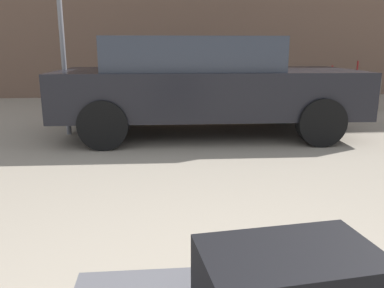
{
  "coord_description": "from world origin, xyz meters",
  "views": [
    {
      "loc": [
        -0.21,
        -1.18,
        1.28
      ],
      "look_at": [
        0.0,
        1.2,
        0.69
      ],
      "focal_mm": 36.63,
      "sensor_mm": 36.0,
      "label": 1
    }
  ],
  "objects": [
    {
      "name": "bollard_kerb_mid",
      "position": [
        4.27,
        6.57,
        0.32
      ],
      "size": [
        0.22,
        0.22,
        0.65
      ],
      "primitive_type": "cylinder",
      "color": "#72665B",
      "rests_on": "ground_plane"
    },
    {
      "name": "bicycle_leaning",
      "position": [
        4.12,
        7.89,
        0.37
      ],
      "size": [
        1.76,
        0.21,
        0.96
      ],
      "color": "black",
      "rests_on": "ground_plane"
    },
    {
      "name": "parked_car",
      "position": [
        0.47,
        4.61,
        0.76
      ],
      "size": [
        4.34,
        2.0,
        1.42
      ],
      "color": "black",
      "rests_on": "ground_plane"
    },
    {
      "name": "no_parking_sign",
      "position": [
        -1.55,
        4.75,
        1.53
      ],
      "size": [
        0.49,
        0.13,
        2.48
      ],
      "color": "slate",
      "rests_on": "ground_plane"
    },
    {
      "name": "bollard_kerb_near",
      "position": [
        2.72,
        6.57,
        0.32
      ],
      "size": [
        0.22,
        0.22,
        0.65
      ],
      "primitive_type": "cylinder",
      "color": "#72665B",
      "rests_on": "ground_plane"
    }
  ]
}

